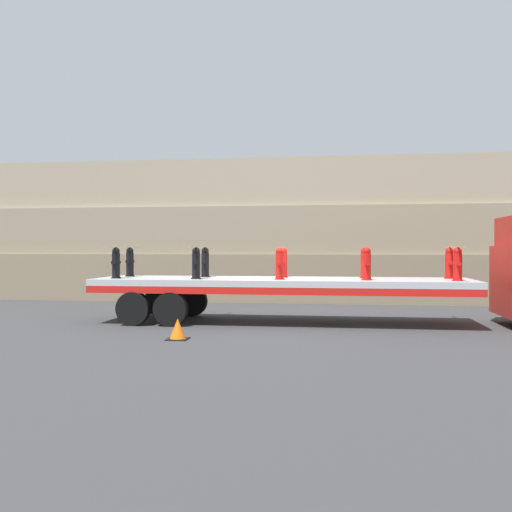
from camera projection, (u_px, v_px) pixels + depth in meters
ground_plane at (281, 323)px, 16.58m from camera, size 120.00×120.00×0.00m
rock_cliff at (298, 231)px, 23.84m from camera, size 60.00×3.30×5.79m
flatbed_trailer at (261, 286)px, 16.65m from camera, size 10.83×2.67×1.29m
fire_hydrant_black_near_0 at (116, 263)px, 16.67m from camera, size 0.29×0.53×0.91m
fire_hydrant_black_far_0 at (130, 262)px, 17.79m from camera, size 0.29×0.53×0.91m
fire_hydrant_black_near_1 at (196, 263)px, 16.33m from camera, size 0.29×0.53×0.91m
fire_hydrant_black_far_1 at (205, 262)px, 17.45m from camera, size 0.29×0.53×0.91m
fire_hydrant_red_near_2 at (280, 264)px, 15.99m from camera, size 0.29×0.53×0.91m
fire_hydrant_red_far_2 at (283, 263)px, 17.12m from camera, size 0.29×0.53×0.91m
fire_hydrant_red_near_3 at (367, 264)px, 15.66m from camera, size 0.29×0.53×0.91m
fire_hydrant_red_far_3 at (365, 263)px, 16.78m from camera, size 0.29×0.53×0.91m
fire_hydrant_red_near_4 at (458, 264)px, 15.32m from camera, size 0.29×0.53×0.91m
fire_hydrant_red_far_4 at (449, 263)px, 16.44m from camera, size 0.29×0.53×0.91m
cargo_strap_rear at (123, 247)px, 17.22m from camera, size 0.05×2.78×0.01m
cargo_strap_middle at (201, 247)px, 16.89m from camera, size 0.05×2.78×0.01m
cargo_strap_front at (453, 247)px, 15.87m from camera, size 0.05×2.78×0.01m
traffic_cone at (178, 329)px, 13.51m from camera, size 0.49×0.49×0.50m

